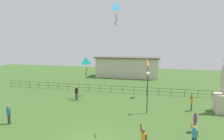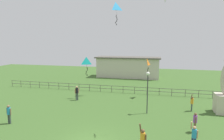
{
  "view_description": "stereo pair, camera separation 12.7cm",
  "coord_description": "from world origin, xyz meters",
  "px_view_note": "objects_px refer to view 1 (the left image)",
  "views": [
    {
      "loc": [
        4.29,
        -12.23,
        7.06
      ],
      "look_at": [
        0.24,
        5.47,
        4.42
      ],
      "focal_mm": 31.81,
      "sensor_mm": 36.0,
      "label": 1
    },
    {
      "loc": [
        4.42,
        -12.2,
        7.06
      ],
      "look_at": [
        0.24,
        5.47,
        4.42
      ],
      "focal_mm": 31.81,
      "sensor_mm": 36.0,
      "label": 2
    }
  ],
  "objects_px": {
    "kite_2": "(86,62)",
    "person_4": "(143,140)",
    "person_3": "(195,121)",
    "person_6": "(9,113)",
    "statue_monument": "(224,95)",
    "person_0": "(77,92)",
    "lamppost": "(148,83)",
    "person_1": "(192,102)",
    "person_5": "(194,135)",
    "kite_0": "(146,62)",
    "kite_3": "(115,8)"
  },
  "relations": [
    {
      "from": "person_4",
      "to": "person_6",
      "type": "height_order",
      "value": "person_4"
    },
    {
      "from": "kite_0",
      "to": "person_3",
      "type": "bearing_deg",
      "value": -64.73
    },
    {
      "from": "person_4",
      "to": "person_3",
      "type": "bearing_deg",
      "value": 47.74
    },
    {
      "from": "statue_monument",
      "to": "person_0",
      "type": "bearing_deg",
      "value": 177.58
    },
    {
      "from": "lamppost",
      "to": "person_0",
      "type": "xyz_separation_m",
      "value": [
        -8.47,
        2.52,
        -2.05
      ]
    },
    {
      "from": "person_3",
      "to": "person_6",
      "type": "height_order",
      "value": "person_6"
    },
    {
      "from": "statue_monument",
      "to": "person_4",
      "type": "xyz_separation_m",
      "value": [
        -7.18,
        -9.24,
        -0.78
      ]
    },
    {
      "from": "kite_2",
      "to": "lamppost",
      "type": "bearing_deg",
      "value": -27.07
    },
    {
      "from": "lamppost",
      "to": "person_1",
      "type": "xyz_separation_m",
      "value": [
        4.39,
        1.69,
        -2.14
      ]
    },
    {
      "from": "person_6",
      "to": "person_3",
      "type": "bearing_deg",
      "value": 7.15
    },
    {
      "from": "person_1",
      "to": "kite_2",
      "type": "relative_size",
      "value": 0.77
    },
    {
      "from": "person_1",
      "to": "person_3",
      "type": "distance_m",
      "value": 5.02
    },
    {
      "from": "person_0",
      "to": "person_6",
      "type": "distance_m",
      "value": 8.27
    },
    {
      "from": "kite_3",
      "to": "lamppost",
      "type": "bearing_deg",
      "value": -55.25
    },
    {
      "from": "statue_monument",
      "to": "person_6",
      "type": "bearing_deg",
      "value": -159.34
    },
    {
      "from": "person_0",
      "to": "person_5",
      "type": "bearing_deg",
      "value": -35.5
    },
    {
      "from": "statue_monument",
      "to": "person_4",
      "type": "distance_m",
      "value": 11.73
    },
    {
      "from": "person_3",
      "to": "person_5",
      "type": "distance_m",
      "value": 2.68
    },
    {
      "from": "person_0",
      "to": "kite_3",
      "type": "bearing_deg",
      "value": 47.78
    },
    {
      "from": "kite_0",
      "to": "kite_3",
      "type": "bearing_deg",
      "value": 168.85
    },
    {
      "from": "person_4",
      "to": "lamppost",
      "type": "bearing_deg",
      "value": 91.23
    },
    {
      "from": "lamppost",
      "to": "person_6",
      "type": "xyz_separation_m",
      "value": [
        -11.41,
        -5.22,
        -2.09
      ]
    },
    {
      "from": "kite_2",
      "to": "person_4",
      "type": "bearing_deg",
      "value": -55.16
    },
    {
      "from": "person_1",
      "to": "kite_2",
      "type": "distance_m",
      "value": 12.86
    },
    {
      "from": "lamppost",
      "to": "person_6",
      "type": "height_order",
      "value": "lamppost"
    },
    {
      "from": "person_0",
      "to": "kite_3",
      "type": "distance_m",
      "value": 11.77
    },
    {
      "from": "person_1",
      "to": "lamppost",
      "type": "bearing_deg",
      "value": -158.9
    },
    {
      "from": "person_0",
      "to": "kite_0",
      "type": "relative_size",
      "value": 0.97
    },
    {
      "from": "lamppost",
      "to": "kite_2",
      "type": "bearing_deg",
      "value": 152.93
    },
    {
      "from": "statue_monument",
      "to": "person_1",
      "type": "relative_size",
      "value": 3.05
    },
    {
      "from": "person_0",
      "to": "person_3",
      "type": "height_order",
      "value": "person_0"
    },
    {
      "from": "person_0",
      "to": "person_4",
      "type": "height_order",
      "value": "person_4"
    },
    {
      "from": "statue_monument",
      "to": "person_3",
      "type": "relative_size",
      "value": 3.48
    },
    {
      "from": "person_4",
      "to": "kite_0",
      "type": "relative_size",
      "value": 1.11
    },
    {
      "from": "lamppost",
      "to": "statue_monument",
      "type": "bearing_deg",
      "value": 14.15
    },
    {
      "from": "lamppost",
      "to": "kite_3",
      "type": "bearing_deg",
      "value": 124.75
    },
    {
      "from": "lamppost",
      "to": "person_0",
      "type": "height_order",
      "value": "lamppost"
    },
    {
      "from": "person_0",
      "to": "kite_2",
      "type": "distance_m",
      "value": 3.91
    },
    {
      "from": "person_5",
      "to": "person_6",
      "type": "bearing_deg",
      "value": 177.23
    },
    {
      "from": "statue_monument",
      "to": "person_3",
      "type": "xyz_separation_m",
      "value": [
        -3.47,
        -5.15,
        -0.88
      ]
    },
    {
      "from": "person_6",
      "to": "kite_0",
      "type": "bearing_deg",
      "value": 45.47
    },
    {
      "from": "person_1",
      "to": "person_6",
      "type": "height_order",
      "value": "person_1"
    },
    {
      "from": "person_1",
      "to": "kite_2",
      "type": "bearing_deg",
      "value": 169.43
    },
    {
      "from": "person_6",
      "to": "kite_3",
      "type": "distance_m",
      "value": 17.19
    },
    {
      "from": "person_0",
      "to": "person_1",
      "type": "xyz_separation_m",
      "value": [
        12.86,
        -0.83,
        -0.09
      ]
    },
    {
      "from": "person_0",
      "to": "person_5",
      "type": "distance_m",
      "value": 14.56
    },
    {
      "from": "person_3",
      "to": "person_6",
      "type": "xyz_separation_m",
      "value": [
        -15.28,
        -1.92,
        0.04
      ]
    },
    {
      "from": "person_4",
      "to": "person_6",
      "type": "xyz_separation_m",
      "value": [
        -11.57,
        2.17,
        -0.05
      ]
    },
    {
      "from": "lamppost",
      "to": "kite_2",
      "type": "relative_size",
      "value": 1.76
    },
    {
      "from": "lamppost",
      "to": "person_1",
      "type": "bearing_deg",
      "value": 21.1
    }
  ]
}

